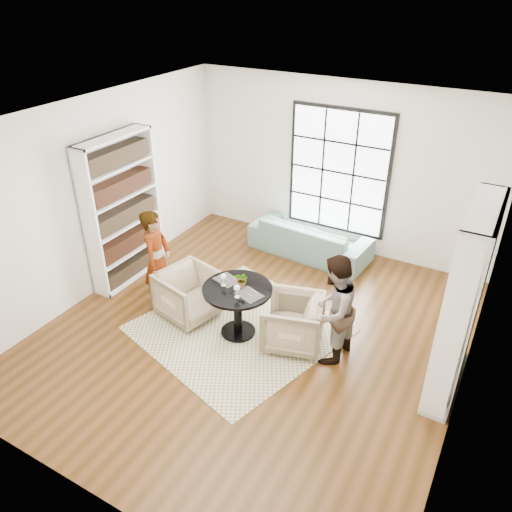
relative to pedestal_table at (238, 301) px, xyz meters
The scene contains 16 objects.
ground 0.60m from the pedestal_table, 34.91° to the left, with size 6.00×6.00×0.00m, color #583015.
room_shell 1.00m from the pedestal_table, 73.99° to the left, with size 6.00×6.01×6.00m.
rug 0.55m from the pedestal_table, 113.53° to the left, with size 2.48×2.48×0.01m, color beige.
pedestal_table is the anchor object (origin of this frame).
sofa 2.60m from the pedestal_table, 91.17° to the left, with size 2.16×0.84×0.63m, color slate.
armchair_left 0.86m from the pedestal_table, behind, with size 0.79×0.81×0.74m, color #B8B383.
armchair_right 0.81m from the pedestal_table, 12.39° to the left, with size 0.77×0.79×0.72m, color #C7AF8E.
person_left 1.41m from the pedestal_table, behind, with size 0.58×0.38×1.58m, color gray.
person_right 1.34m from the pedestal_table, ahead, with size 0.74×0.58×1.52m, color gray.
placemat_left 0.32m from the pedestal_table, 156.35° to the left, with size 0.34×0.26×0.01m, color black.
placemat_right 0.32m from the pedestal_table, 16.63° to the right, with size 0.34×0.26×0.01m, color black.
cutlery_left 0.33m from the pedestal_table, 156.35° to the left, with size 0.14×0.22×0.01m, color silver, non-canonical shape.
cutlery_right 0.32m from the pedestal_table, 16.63° to the right, with size 0.14×0.22×0.01m, color silver, non-canonical shape.
wine_glass_left 0.39m from the pedestal_table, 169.89° to the right, with size 0.08×0.08×0.18m.
wine_glass_right 0.41m from the pedestal_table, 59.17° to the right, with size 0.09×0.09×0.19m.
flower_centerpiece 0.33m from the pedestal_table, 56.89° to the left, with size 0.20×0.17×0.22m, color gray.
Camera 1 is at (2.77, -4.91, 4.51)m, focal length 35.00 mm.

